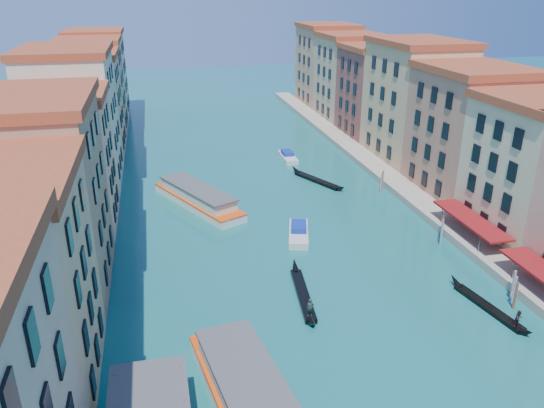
{
  "coord_description": "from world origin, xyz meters",
  "views": [
    {
      "loc": [
        -14.01,
        -12.6,
        29.01
      ],
      "look_at": [
        -1.65,
        42.39,
        5.83
      ],
      "focal_mm": 35.0,
      "sensor_mm": 36.0,
      "label": 1
    }
  ],
  "objects": [
    {
      "name": "left_bank_palazzos",
      "position": [
        -26.0,
        64.68,
        9.71
      ],
      "size": [
        12.8,
        128.4,
        21.0
      ],
      "color": "tan",
      "rests_on": "ground"
    },
    {
      "name": "right_bank_palazzos",
      "position": [
        30.0,
        65.0,
        9.75
      ],
      "size": [
        12.8,
        128.4,
        21.0
      ],
      "color": "#A04239",
      "rests_on": "ground"
    },
    {
      "name": "quay",
      "position": [
        22.0,
        65.0,
        0.5
      ],
      "size": [
        4.0,
        140.0,
        1.0
      ],
      "primitive_type": "cube",
      "color": "gray",
      "rests_on": "ground"
    },
    {
      "name": "mooring_poles_right",
      "position": [
        19.1,
        28.8,
        1.3
      ],
      "size": [
        1.44,
        54.24,
        3.2
      ],
      "color": "brown",
      "rests_on": "ground"
    },
    {
      "name": "vaporetto_far",
      "position": [
        -8.96,
        58.1,
        1.23
      ],
      "size": [
        11.78,
        18.32,
        2.73
      ],
      "rotation": [
        0.0,
        0.0,
        0.45
      ],
      "color": "silver",
      "rests_on": "ground"
    },
    {
      "name": "gondola_fore",
      "position": [
        -0.91,
        31.46,
        0.42
      ],
      "size": [
        2.3,
        12.56,
        2.5
      ],
      "rotation": [
        0.0,
        0.0,
        -0.11
      ],
      "color": "black",
      "rests_on": "ground"
    },
    {
      "name": "gondola_right",
      "position": [
        16.04,
        25.17,
        0.43
      ],
      "size": [
        2.78,
        11.17,
        2.24
      ],
      "rotation": [
        0.0,
        0.0,
        0.17
      ],
      "color": "black",
      "rests_on": "ground"
    },
    {
      "name": "gondola_far",
      "position": [
        10.44,
        63.91,
        0.37
      ],
      "size": [
        6.41,
        12.02,
        1.82
      ],
      "rotation": [
        0.0,
        0.0,
        0.44
      ],
      "color": "black",
      "rests_on": "ground"
    },
    {
      "name": "motorboat_mid",
      "position": [
        2.37,
        45.09,
        0.6
      ],
      "size": [
        4.2,
        7.78,
        1.54
      ],
      "rotation": [
        0.0,
        0.0,
        -0.27
      ],
      "color": "silver",
      "rests_on": "ground"
    },
    {
      "name": "motorboat_far",
      "position": [
        8.92,
        76.4,
        0.57
      ],
      "size": [
        2.27,
        7.05,
        1.46
      ],
      "rotation": [
        0.0,
        0.0,
        -0.01
      ],
      "color": "silver",
      "rests_on": "ground"
    }
  ]
}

